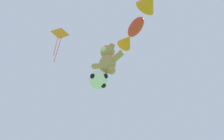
{
  "coord_description": "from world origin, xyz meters",
  "views": [
    {
      "loc": [
        5.81,
        -2.18,
        1.11
      ],
      "look_at": [
        1.03,
        4.39,
        7.93
      ],
      "focal_mm": 40.0,
      "sensor_mm": 36.0,
      "label": 1
    }
  ],
  "objects_px": {
    "soccer_ball_kite": "(99,80)",
    "diamond_kite": "(60,36)",
    "teddy_bear_kite": "(107,60)",
    "fish_kite_crimson": "(131,34)"
  },
  "relations": [
    {
      "from": "soccer_ball_kite",
      "to": "diamond_kite",
      "type": "xyz_separation_m",
      "value": [
        -2.15,
        -0.97,
        3.43
      ]
    },
    {
      "from": "teddy_bear_kite",
      "to": "diamond_kite",
      "type": "xyz_separation_m",
      "value": [
        -2.47,
        -1.19,
        2.26
      ]
    },
    {
      "from": "fish_kite_crimson",
      "to": "diamond_kite",
      "type": "distance_m",
      "value": 4.02
    },
    {
      "from": "fish_kite_crimson",
      "to": "diamond_kite",
      "type": "xyz_separation_m",
      "value": [
        -3.56,
        -1.77,
        0.58
      ]
    },
    {
      "from": "teddy_bear_kite",
      "to": "soccer_ball_kite",
      "type": "xyz_separation_m",
      "value": [
        -0.32,
        -0.22,
        -1.17
      ]
    },
    {
      "from": "diamond_kite",
      "to": "soccer_ball_kite",
      "type": "bearing_deg",
      "value": 24.29
    },
    {
      "from": "fish_kite_crimson",
      "to": "teddy_bear_kite",
      "type": "bearing_deg",
      "value": -151.77
    },
    {
      "from": "teddy_bear_kite",
      "to": "diamond_kite",
      "type": "distance_m",
      "value": 3.56
    },
    {
      "from": "teddy_bear_kite",
      "to": "fish_kite_crimson",
      "type": "relative_size",
      "value": 0.89
    },
    {
      "from": "diamond_kite",
      "to": "fish_kite_crimson",
      "type": "bearing_deg",
      "value": 26.44
    }
  ]
}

